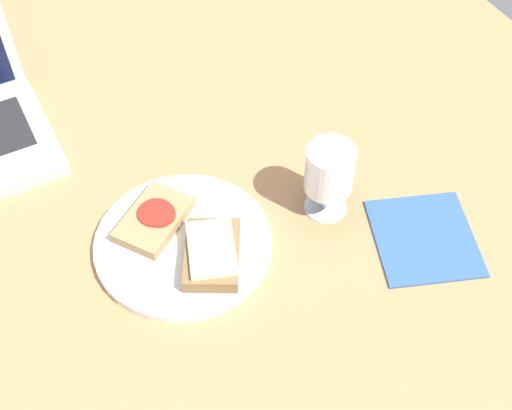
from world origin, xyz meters
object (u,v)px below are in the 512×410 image
object	(u,v)px
sandwich_with_cheese	(212,253)
napkin	(424,238)
plate	(183,244)
wine_glass	(329,173)
sandwich_with_tomato	(154,219)

from	to	relation	value
sandwich_with_cheese	napkin	xyz separation A→B (cm)	(29.49, -10.23, -2.46)
plate	napkin	distance (cm)	35.28
napkin	wine_glass	bearing A→B (deg)	129.66
wine_glass	plate	bearing A→B (deg)	171.56
sandwich_with_cheese	wine_glass	xyz separation A→B (cm)	(19.68, 1.59, 5.21)
plate	sandwich_with_cheese	size ratio (longest dim) A/B	1.89
plate	sandwich_with_tomato	bearing A→B (deg)	115.46
sandwich_with_tomato	sandwich_with_cheese	xyz separation A→B (cm)	(4.71, -9.73, 0.33)
plate	sandwich_with_tomato	world-z (taller)	sandwich_with_tomato
sandwich_with_cheese	wine_glass	world-z (taller)	wine_glass
sandwich_with_tomato	wine_glass	xyz separation A→B (cm)	(24.39, -8.14, 5.55)
wine_glass	sandwich_with_tomato	bearing A→B (deg)	161.55
plate	sandwich_with_cheese	world-z (taller)	sandwich_with_cheese
sandwich_with_cheese	wine_glass	distance (cm)	20.43
plate	wine_glass	distance (cm)	23.46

